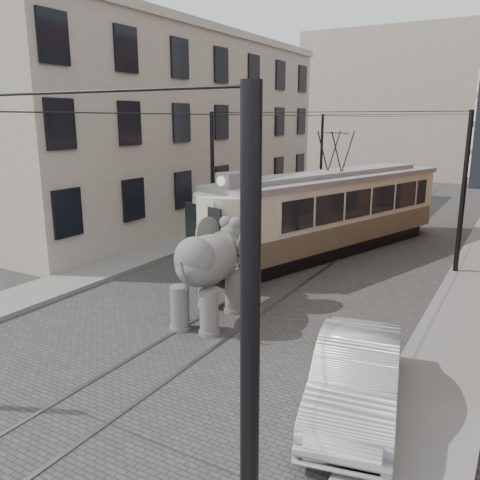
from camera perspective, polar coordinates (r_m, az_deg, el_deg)
The scene contains 10 objects.
ground at distance 16.42m, azimuth 2.02°, elevation -6.67°, with size 120.00×120.00×0.00m, color #413F3C.
tram_rails at distance 16.42m, azimuth 2.02°, elevation -6.63°, with size 1.54×80.00×0.02m, color slate, non-canonical shape.
sidewalk_right at distance 14.79m, azimuth 23.35°, elevation -9.89°, with size 2.00×60.00×0.15m, color slate.
sidewalk_left at distance 20.11m, azimuth -14.59°, elevation -3.05°, with size 2.00×60.00×0.15m, color slate.
stucco_building at distance 29.82m, azimuth -7.82°, elevation 12.18°, with size 7.00×24.00×10.00m, color #A19385.
distant_block at distance 54.12m, azimuth 23.02°, elevation 13.98°, with size 28.00×10.00×14.00m, color #A19385.
catenary at distance 20.22m, azimuth 8.28°, elevation 5.83°, with size 11.00×30.20×6.00m, color black, non-canonical shape.
tram at distance 21.96m, azimuth 10.58°, elevation 5.25°, with size 2.68×13.00×5.16m, color beige, non-canonical shape.
elephant at distance 14.34m, azimuth -3.72°, elevation -3.88°, with size 2.50×4.53×2.77m, color #605E59, non-canonical shape.
parked_car at distance 10.48m, azimuth 13.01°, elevation -14.94°, with size 1.59×4.53×1.49m, color #A8A9AD.
Camera 1 is at (7.18, -13.62, 5.70)m, focal length 37.56 mm.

